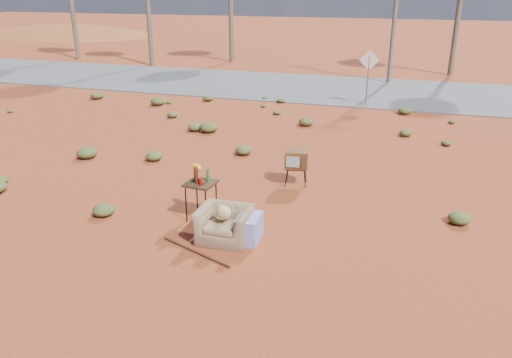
% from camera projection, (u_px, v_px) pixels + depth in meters
% --- Properties ---
extents(ground, '(140.00, 140.00, 0.00)m').
position_uv_depth(ground, '(220.00, 231.00, 9.83)').
color(ground, '#913B1D').
rests_on(ground, ground).
extents(highway, '(140.00, 7.00, 0.04)m').
position_uv_depth(highway, '(340.00, 89.00, 23.13)').
color(highway, '#565659').
rests_on(highway, ground).
extents(dirt_mound, '(26.00, 18.00, 2.00)m').
position_uv_depth(dirt_mound, '(64.00, 35.00, 48.60)').
color(dirt_mound, brown).
rests_on(dirt_mound, ground).
extents(armchair, '(1.16, 0.77, 0.85)m').
position_uv_depth(armchair, '(229.00, 221.00, 9.36)').
color(armchair, brown).
rests_on(armchair, ground).
extents(tv_unit, '(0.60, 0.52, 0.86)m').
position_uv_depth(tv_unit, '(296.00, 160.00, 11.88)').
color(tv_unit, black).
rests_on(tv_unit, ground).
extents(side_table, '(0.61, 0.61, 1.13)m').
position_uv_depth(side_table, '(200.00, 180.00, 10.08)').
color(side_table, '#362513').
rests_on(side_table, ground).
extents(rusty_bar, '(1.57, 0.65, 0.04)m').
position_uv_depth(rusty_bar, '(196.00, 252.00, 9.01)').
color(rusty_bar, '#451C12').
rests_on(rusty_bar, ground).
extents(road_sign, '(0.78, 0.06, 2.19)m').
position_uv_depth(road_sign, '(369.00, 68.00, 19.50)').
color(road_sign, brown).
rests_on(road_sign, ground).
extents(scrub_patch, '(17.49, 8.07, 0.33)m').
position_uv_depth(scrub_patch, '(251.00, 153.00, 13.93)').
color(scrub_patch, '#4D5425').
rests_on(scrub_patch, ground).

